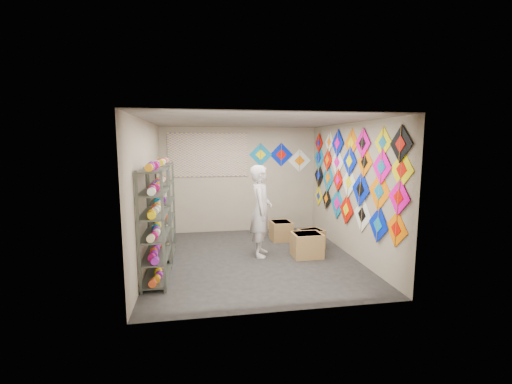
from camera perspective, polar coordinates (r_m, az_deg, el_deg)
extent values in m
plane|color=black|center=(7.01, -0.40, -10.95)|extent=(4.50, 4.50, 0.00)
plane|color=tan|center=(8.90, -2.73, 2.04)|extent=(4.00, 0.00, 4.00)
plane|color=tan|center=(4.52, 4.16, -3.88)|extent=(4.00, 0.00, 4.00)
plane|color=tan|center=(6.68, -17.62, -0.35)|extent=(0.00, 4.50, 4.50)
plane|color=tan|center=(7.28, 15.32, 0.41)|extent=(0.00, 4.50, 4.50)
plane|color=gray|center=(6.64, -0.43, 11.66)|extent=(4.50, 4.50, 0.00)
cube|color=#4C5147|center=(5.89, -16.46, -5.36)|extent=(0.40, 1.10, 1.90)
cube|color=#4C5147|center=(7.16, -15.24, -2.96)|extent=(0.40, 1.10, 1.90)
cylinder|color=#E0157A|center=(5.41, -17.09, -5.54)|extent=(0.12, 0.10, 0.12)
cylinder|color=#FA9F15|center=(5.59, -16.84, -5.09)|extent=(0.12, 0.10, 0.12)
cylinder|color=yellow|center=(5.78, -16.61, -4.66)|extent=(0.12, 0.10, 0.12)
cylinder|color=white|center=(5.96, -16.39, -4.26)|extent=(0.12, 0.10, 0.12)
cylinder|color=#DF491E|center=(6.15, -16.18, -3.88)|extent=(0.12, 0.10, 0.12)
cylinder|color=purple|center=(6.34, -15.99, -3.52)|extent=(0.12, 0.10, 0.12)
cylinder|color=#DCC783|center=(6.67, -15.67, -2.94)|extent=(0.12, 0.10, 0.12)
cylinder|color=#045984|center=(6.86, -15.50, -2.64)|extent=(0.12, 0.10, 0.12)
cylinder|color=#E0157A|center=(7.04, -15.35, -2.35)|extent=(0.12, 0.10, 0.12)
cylinder|color=#FA9F15|center=(7.23, -15.20, -2.08)|extent=(0.12, 0.10, 0.12)
cylinder|color=yellow|center=(7.42, -15.06, -1.82)|extent=(0.12, 0.10, 0.12)
cylinder|color=white|center=(7.61, -14.92, -1.58)|extent=(0.12, 0.10, 0.12)
cube|color=#FF7500|center=(5.82, 22.37, -5.71)|extent=(0.02, 0.60, 0.60)
cube|color=#011BBB|center=(6.26, 19.69, -5.15)|extent=(0.03, 0.64, 0.64)
cube|color=white|center=(6.79, 17.29, -3.63)|extent=(0.03, 0.69, 0.69)
cube|color=#DA0B00|center=(7.38, 14.82, -2.82)|extent=(0.03, 0.64, 0.64)
cube|color=#0974A7|center=(7.85, 13.39, -1.84)|extent=(0.04, 0.71, 0.71)
cube|color=black|center=(8.40, 11.66, -1.08)|extent=(0.03, 0.53, 0.52)
cube|color=#FFEB04|center=(8.96, 10.39, -0.65)|extent=(0.02, 0.52, 0.52)
cube|color=#FF00A8|center=(5.69, 22.70, -0.84)|extent=(0.02, 0.58, 0.58)
cube|color=#FF7500|center=(6.21, 19.86, 0.13)|extent=(0.03, 0.70, 0.70)
cube|color=#011BBB|center=(6.78, 17.02, 0.46)|extent=(0.04, 0.70, 0.69)
cube|color=white|center=(7.28, 15.21, 1.59)|extent=(0.03, 0.65, 0.65)
cube|color=#DA0B00|center=(7.74, 13.48, 1.94)|extent=(0.01, 0.52, 0.52)
cube|color=#0974A7|center=(8.32, 11.93, 2.39)|extent=(0.04, 0.70, 0.70)
cube|color=black|center=(8.87, 10.42, 2.75)|extent=(0.03, 0.61, 0.61)
cube|color=#FFEB04|center=(5.64, 23.15, 3.47)|extent=(0.03, 0.61, 0.61)
cube|color=#FF00A8|center=(6.10, 20.21, 3.97)|extent=(0.02, 0.60, 0.60)
cube|color=#FF7500|center=(6.67, 17.67, 4.80)|extent=(0.04, 0.58, 0.58)
cube|color=#011BBB|center=(7.20, 15.32, 5.00)|extent=(0.02, 0.63, 0.63)
cube|color=white|center=(7.82, 13.37, 4.87)|extent=(0.01, 0.67, 0.67)
cube|color=#DA0B00|center=(8.31, 11.83, 5.27)|extent=(0.02, 0.54, 0.54)
cube|color=#0974A7|center=(8.90, 10.46, 5.66)|extent=(0.03, 0.68, 0.68)
cube|color=black|center=(5.65, 22.99, 7.39)|extent=(0.01, 0.59, 0.59)
cube|color=#FFEB04|center=(6.13, 20.39, 7.75)|extent=(0.02, 0.54, 0.54)
cube|color=#FF00A8|center=(6.72, 17.35, 7.76)|extent=(0.01, 0.58, 0.58)
cube|color=#FF7500|center=(7.20, 15.59, 7.86)|extent=(0.04, 0.62, 0.62)
cube|color=#011BBB|center=(7.78, 13.43, 7.92)|extent=(0.02, 0.62, 0.62)
cube|color=white|center=(8.27, 12.13, 8.13)|extent=(0.03, 0.52, 0.52)
cube|color=#DA0B00|center=(8.89, 10.41, 8.03)|extent=(0.01, 0.51, 0.51)
cube|color=#0974A7|center=(8.93, 0.78, 6.24)|extent=(0.60, 0.02, 0.60)
cube|color=#011BBB|center=(9.05, 4.23, 6.22)|extent=(0.62, 0.02, 0.62)
cube|color=white|center=(9.18, 7.26, 5.22)|extent=(0.62, 0.02, 0.62)
cube|color=#6C4DA7|center=(8.78, -7.96, 6.14)|extent=(2.00, 0.01, 1.10)
imported|color=beige|center=(6.95, 0.84, -3.17)|extent=(0.88, 0.75, 1.86)
cube|color=#9F7D45|center=(7.10, 8.47, -8.72)|extent=(0.59, 0.49, 0.49)
cube|color=#9F7D45|center=(7.69, 9.15, -7.72)|extent=(0.58, 0.51, 0.41)
cube|color=#9F7D45|center=(8.22, 4.17, -6.45)|extent=(0.49, 0.53, 0.45)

